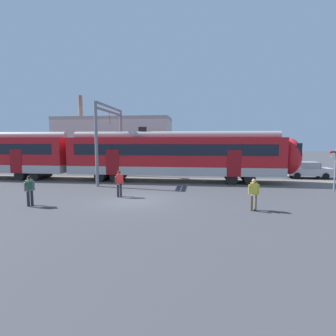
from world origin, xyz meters
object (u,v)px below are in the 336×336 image
at_px(commuter_train, 80,155).
at_px(pedestrian_red, 119,182).
at_px(crossing_signal, 336,163).
at_px(pedestrian_grey, 30,188).
at_px(pedestrian_yellow, 254,191).
at_px(parked_car_silver, 308,170).

distance_m(commuter_train, pedestrian_red, 8.93).
relative_size(pedestrian_red, crossing_signal, 0.56).
distance_m(pedestrian_red, crossing_signal, 15.00).
bearing_deg(crossing_signal, pedestrian_red, -165.46).
xyz_separation_m(commuter_train, pedestrian_grey, (1.68, -9.55, -1.26)).
bearing_deg(pedestrian_yellow, pedestrian_grey, -177.49).
bearing_deg(pedestrian_red, pedestrian_yellow, -16.78).
height_order(pedestrian_yellow, parked_car_silver, pedestrian_yellow).
distance_m(pedestrian_red, pedestrian_yellow, 8.09).
xyz_separation_m(pedestrian_red, pedestrian_yellow, (7.74, -2.33, 0.03)).
bearing_deg(commuter_train, parked_car_silver, 9.62).
distance_m(parked_car_silver, crossing_signal, 6.64).
bearing_deg(pedestrian_grey, pedestrian_yellow, 2.51).
xyz_separation_m(commuter_train, parked_car_silver, (20.96, 3.55, -1.47)).
height_order(commuter_train, parked_car_silver, commuter_train).
bearing_deg(commuter_train, pedestrian_yellow, -33.75).
xyz_separation_m(pedestrian_grey, pedestrian_yellow, (11.84, 0.52, 0.00)).
height_order(commuter_train, pedestrian_grey, commuter_train).
bearing_deg(pedestrian_red, crossing_signal, 14.54).
distance_m(commuter_train, crossing_signal, 20.47).
xyz_separation_m(commuter_train, crossing_signal, (20.25, -2.94, -0.24)).
height_order(pedestrian_grey, crossing_signal, crossing_signal).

